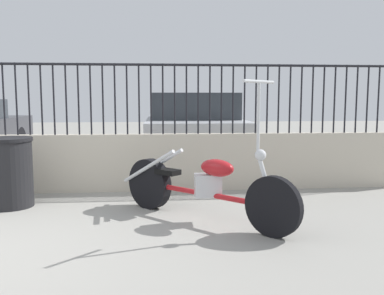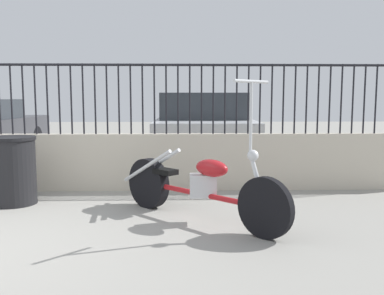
# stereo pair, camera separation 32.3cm
# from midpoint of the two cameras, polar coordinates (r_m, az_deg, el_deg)

# --- Properties ---
(low_wall) EXTENTS (10.82, 0.18, 0.81)m
(low_wall) POSITION_cam_midpoint_polar(r_m,az_deg,el_deg) (6.41, -21.96, -2.04)
(low_wall) COLOR beige
(low_wall) RESTS_ON ground_plane
(fence_railing) EXTENTS (10.82, 0.04, 0.99)m
(fence_railing) POSITION_cam_midpoint_polar(r_m,az_deg,el_deg) (6.34, -22.36, 7.17)
(fence_railing) COLOR black
(fence_railing) RESTS_ON low_wall
(motorcycle_red) EXTENTS (1.74, 1.75, 1.49)m
(motorcycle_red) POSITION_cam_midpoint_polar(r_m,az_deg,el_deg) (4.66, -1.55, -5.08)
(motorcycle_red) COLOR black
(motorcycle_red) RESTS_ON ground_plane
(trash_bin) EXTENTS (0.58, 0.58, 0.84)m
(trash_bin) POSITION_cam_midpoint_polar(r_m,az_deg,el_deg) (5.68, -24.74, -3.03)
(trash_bin) COLOR black
(trash_bin) RESTS_ON ground_plane
(car_silver) EXTENTS (1.97, 4.49, 1.41)m
(car_silver) POSITION_cam_midpoint_polar(r_m,az_deg,el_deg) (9.16, -1.00, 2.82)
(car_silver) COLOR black
(car_silver) RESTS_ON ground_plane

